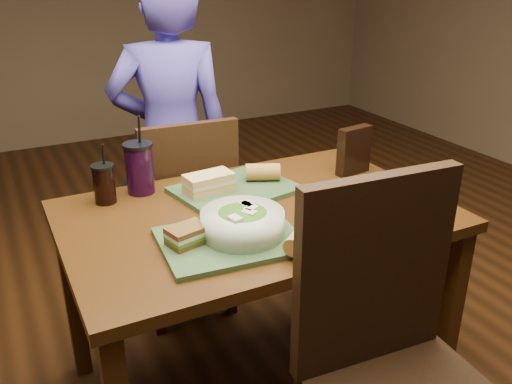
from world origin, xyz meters
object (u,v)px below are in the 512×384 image
sandwich_far (209,183)px  cup_cola (104,184)px  chair_near (395,357)px  sandwich_near (188,235)px  baguette_far (263,172)px  cup_berry (140,168)px  salad_bowl (243,221)px  tray_far (235,190)px  diner (172,142)px  tray_near (230,240)px  chip_bag (354,151)px  dining_table (256,234)px  baguette_near (298,240)px  chair_far (185,211)px  soup_bowl (387,197)px

sandwich_far → cup_cola: bearing=161.3°
chair_near → sandwich_near: 0.67m
baguette_far → cup_berry: (-0.44, 0.14, 0.05)m
salad_bowl → cup_berry: (-0.17, 0.51, 0.04)m
tray_far → salad_bowl: (-0.14, -0.35, 0.05)m
baguette_far → diner: bearing=103.8°
chair_near → cup_berry: (-0.37, 1.01, 0.25)m
tray_near → cup_berry: size_ratio=1.43×
sandwich_far → baguette_far: sandwich_far is taller
diner → chip_bag: 0.87m
dining_table → baguette_near: (-0.03, -0.32, 0.14)m
diner → baguette_near: 1.15m
dining_table → sandwich_near: sandwich_near is taller
baguette_far → cup_cola: bearing=169.6°
sandwich_near → chip_bag: bearing=19.4°
baguette_far → cup_cola: 0.59m
chip_bag → chair_near: bearing=-127.6°
tray_far → sandwich_near: sandwich_near is taller
sandwich_far → sandwich_near: bearing=-121.8°
baguette_far → chair_far: bearing=119.5°
chair_near → cup_cola: bearing=117.7°
soup_bowl → baguette_near: baguette_near is taller
chair_near → diner: (-0.09, 1.49, 0.17)m
tray_near → cup_cola: size_ratio=1.92×
soup_bowl → cup_cola: size_ratio=0.83×
salad_bowl → soup_bowl: (0.57, 0.00, -0.03)m
salad_bowl → chip_bag: bearing=25.6°
chair_near → tray_far: size_ratio=2.54×
sandwich_far → tray_near: bearing=-102.5°
tray_near → cup_cola: bearing=119.3°
chair_near → sandwich_near: (-0.37, 0.52, 0.20)m
cup_berry → chair_far: bearing=42.5°
sandwich_far → chip_bag: size_ratio=0.94×
baguette_far → cup_berry: size_ratio=0.45×
tray_near → sandwich_near: bearing=168.2°
soup_bowl → dining_table: bearing=159.4°
baguette_near → chip_bag: (0.54, 0.46, 0.05)m
tray_near → baguette_near: size_ratio=3.81×
dining_table → cup_berry: size_ratio=4.44×
baguette_near → chip_bag: bearing=40.7°
baguette_near → dining_table: bearing=85.4°
diner → sandwich_near: (-0.28, -0.97, 0.03)m
diner → cup_cola: (-0.42, -0.52, 0.06)m
dining_table → cup_berry: cup_berry is taller
chair_near → cup_berry: bearing=110.3°
salad_bowl → sandwich_far: 0.36m
diner → chair_near: bearing=108.2°
baguette_near → cup_cola: (-0.42, 0.63, 0.03)m
tray_far → soup_bowl: (0.43, -0.35, 0.02)m
cup_cola → tray_far: bearing=-15.4°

